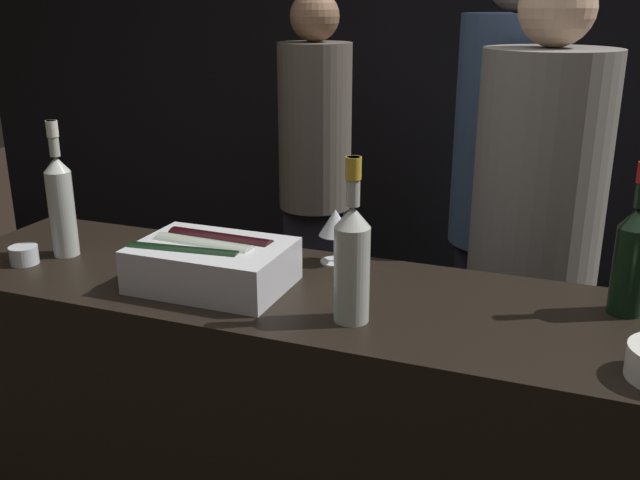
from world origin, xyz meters
TOP-DOWN VIEW (x-y plane):
  - wall_back_chalkboard at (0.00, 2.58)m, footprint 6.40×0.06m
  - bar_counter at (0.00, 0.27)m, footprint 2.05×0.55m
  - ice_bin_with_bottles at (-0.25, 0.21)m, footprint 0.37×0.26m
  - wine_glass at (-0.02, 0.47)m, footprint 0.09×0.09m
  - candle_votive at (-0.79, 0.17)m, footprint 0.07×0.07m
  - white_wine_bottle at (-0.73, 0.27)m, footprint 0.07×0.07m
  - red_wine_bottle_burgundy at (0.69, 0.40)m, footprint 0.08×0.08m
  - rose_wine_bottle at (0.13, 0.15)m, footprint 0.08×0.08m
  - person_in_hoodie at (0.31, 1.28)m, footprint 0.36×0.36m
  - person_blond_tee at (0.45, 0.92)m, footprint 0.38×0.38m
  - person_grey_polo at (-0.56, 1.70)m, footprint 0.32×0.32m

SIDE VIEW (x-z plane):
  - bar_counter at x=0.00m, z-range 0.00..1.01m
  - person_grey_polo at x=-0.56m, z-range 0.11..1.83m
  - person_blond_tee at x=0.45m, z-range 0.10..1.86m
  - person_in_hoodie at x=0.31m, z-range 0.11..1.96m
  - candle_votive at x=-0.79m, z-range 1.01..1.06m
  - ice_bin_with_bottles at x=-0.25m, z-range 1.02..1.13m
  - wine_glass at x=-0.02m, z-range 1.05..1.19m
  - red_wine_bottle_burgundy at x=0.69m, z-range 0.98..1.32m
  - rose_wine_bottle at x=0.13m, z-range 0.98..1.34m
  - white_wine_bottle at x=-0.73m, z-range 0.98..1.35m
  - wall_back_chalkboard at x=0.00m, z-range 0.00..2.80m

